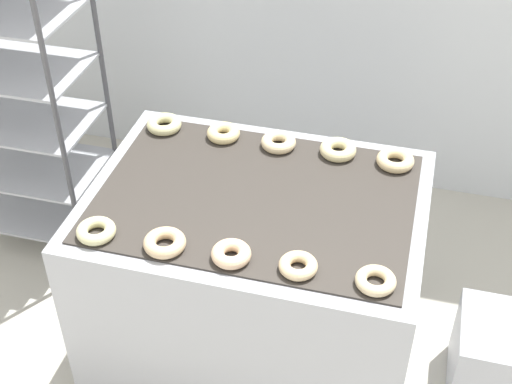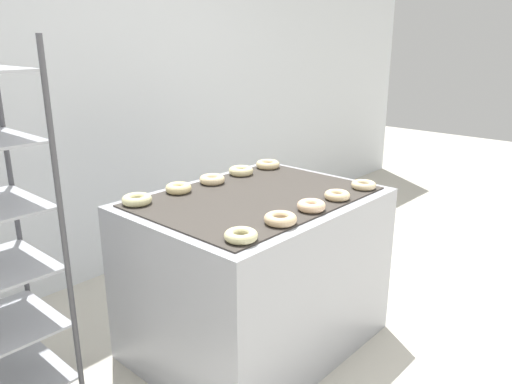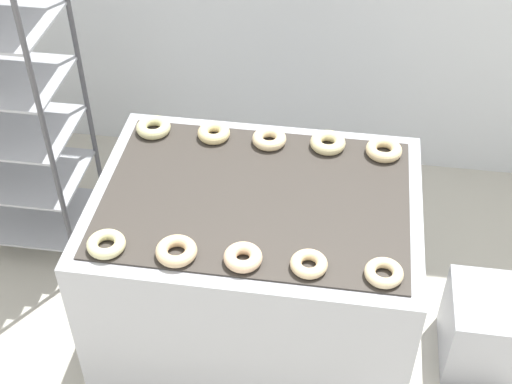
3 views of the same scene
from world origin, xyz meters
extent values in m
cube|color=#A8AAB2|center=(0.00, 0.72, 0.43)|extent=(1.26, 0.94, 0.85)
cube|color=#38332D|center=(0.00, 0.72, 0.86)|extent=(1.16, 0.83, 0.01)
cube|color=#262628|center=(0.35, 0.29, 0.60)|extent=(0.12, 0.07, 0.10)
cylinder|color=#4C4C51|center=(-0.92, 0.96, 0.83)|extent=(0.02, 0.02, 1.66)
cylinder|color=#4C4C51|center=(-0.92, 1.42, 0.83)|extent=(0.02, 0.02, 1.66)
cube|color=#A8AAB2|center=(-1.23, 1.19, 0.17)|extent=(0.62, 0.46, 0.01)
cube|color=#A8AAB2|center=(-1.23, 1.19, 0.44)|extent=(0.62, 0.46, 0.01)
cube|color=#A8AAB2|center=(-1.23, 1.19, 0.71)|extent=(0.62, 0.46, 0.01)
cube|color=#A8AAB2|center=(-1.23, 1.19, 0.98)|extent=(0.62, 0.46, 0.01)
cube|color=#A8AAB2|center=(-1.23, 1.19, 1.25)|extent=(0.62, 0.46, 0.01)
cube|color=#A8AAB2|center=(0.99, 0.77, 0.19)|extent=(0.32, 0.37, 0.37)
torus|color=beige|center=(-0.48, 0.37, 0.88)|extent=(0.14, 0.14, 0.04)
torus|color=beige|center=(-0.23, 0.37, 0.88)|extent=(0.15, 0.15, 0.04)
torus|color=beige|center=(0.01, 0.38, 0.88)|extent=(0.13, 0.13, 0.05)
torus|color=beige|center=(0.23, 0.38, 0.88)|extent=(0.13, 0.13, 0.04)
torus|color=beige|center=(0.48, 0.38, 0.88)|extent=(0.13, 0.13, 0.04)
torus|color=beige|center=(-0.49, 1.06, 0.88)|extent=(0.15, 0.15, 0.04)
torus|color=beige|center=(-0.23, 1.06, 0.89)|extent=(0.14, 0.14, 0.05)
torus|color=beige|center=(0.01, 1.06, 0.88)|extent=(0.14, 0.14, 0.05)
torus|color=beige|center=(0.25, 1.06, 0.89)|extent=(0.15, 0.15, 0.05)
torus|color=beige|center=(0.48, 1.05, 0.88)|extent=(0.15, 0.15, 0.04)
camera|label=1|loc=(0.53, -1.27, 2.51)|focal=50.00mm
camera|label=2|loc=(-1.81, -0.91, 1.64)|focal=35.00mm
camera|label=3|loc=(0.30, -1.28, 2.66)|focal=50.00mm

